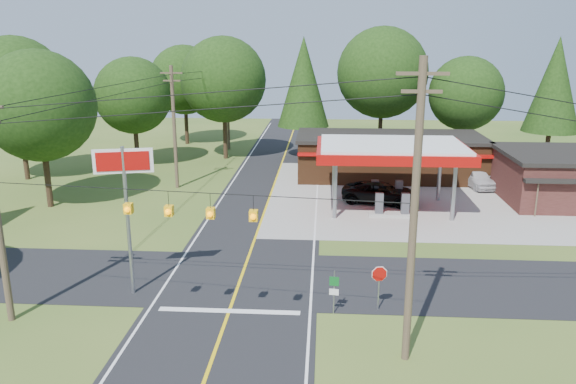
# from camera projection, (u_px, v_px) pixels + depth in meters

# --- Properties ---
(ground) EXTENTS (120.00, 120.00, 0.00)m
(ground) POSITION_uv_depth(u_px,v_px,m) (241.00, 279.00, 29.09)
(ground) COLOR #3B571E
(ground) RESTS_ON ground
(main_highway) EXTENTS (8.00, 120.00, 0.02)m
(main_highway) POSITION_uv_depth(u_px,v_px,m) (241.00, 279.00, 29.09)
(main_highway) COLOR black
(main_highway) RESTS_ON ground
(cross_road) EXTENTS (70.00, 7.00, 0.02)m
(cross_road) POSITION_uv_depth(u_px,v_px,m) (241.00, 279.00, 29.08)
(cross_road) COLOR black
(cross_road) RESTS_ON ground
(lane_center_yellow) EXTENTS (0.15, 110.00, 0.00)m
(lane_center_yellow) POSITION_uv_depth(u_px,v_px,m) (241.00, 278.00, 29.08)
(lane_center_yellow) COLOR yellow
(lane_center_yellow) RESTS_ON main_highway
(gas_canopy) EXTENTS (10.60, 7.40, 4.88)m
(gas_canopy) POSITION_uv_depth(u_px,v_px,m) (392.00, 152.00, 39.90)
(gas_canopy) COLOR gray
(gas_canopy) RESTS_ON ground
(convenience_store) EXTENTS (16.40, 7.55, 3.80)m
(convenience_store) POSITION_uv_depth(u_px,v_px,m) (389.00, 156.00, 50.06)
(convenience_store) COLOR #522E17
(convenience_store) RESTS_ON ground
(utility_pole_near_right) EXTENTS (1.80, 0.30, 11.50)m
(utility_pole_near_right) POSITION_uv_depth(u_px,v_px,m) (414.00, 213.00, 20.30)
(utility_pole_near_right) COLOR #473828
(utility_pole_near_right) RESTS_ON ground
(utility_pole_far_left) EXTENTS (1.80, 0.30, 10.00)m
(utility_pole_far_left) POSITION_uv_depth(u_px,v_px,m) (174.00, 126.00, 45.54)
(utility_pole_far_left) COLOR #473828
(utility_pole_far_left) RESTS_ON ground
(utility_pole_north) EXTENTS (0.30, 0.30, 9.50)m
(utility_pole_north) POSITION_uv_depth(u_px,v_px,m) (228.00, 107.00, 61.92)
(utility_pole_north) COLOR #473828
(utility_pole_north) RESTS_ON ground
(overhead_beacons) EXTENTS (17.04, 2.04, 1.03)m
(overhead_beacons) POSITION_uv_depth(u_px,v_px,m) (189.00, 194.00, 21.73)
(overhead_beacons) COLOR black
(overhead_beacons) RESTS_ON ground
(treeline_backdrop) EXTENTS (70.27, 51.59, 13.30)m
(treeline_backdrop) POSITION_uv_depth(u_px,v_px,m) (287.00, 91.00, 50.16)
(treeline_backdrop) COLOR #332316
(treeline_backdrop) RESTS_ON ground
(suv_car) EXTENTS (6.86, 6.86, 1.59)m
(suv_car) POSITION_uv_depth(u_px,v_px,m) (380.00, 193.00, 42.29)
(suv_car) COLOR black
(suv_car) RESTS_ON ground
(sedan_car) EXTENTS (5.43, 5.43, 1.55)m
(sedan_car) POSITION_uv_depth(u_px,v_px,m) (477.00, 178.00, 46.85)
(sedan_car) COLOR silver
(sedan_car) RESTS_ON ground
(big_stop_sign) EXTENTS (2.65, 0.73, 7.29)m
(big_stop_sign) POSITION_uv_depth(u_px,v_px,m) (125.00, 185.00, 26.02)
(big_stop_sign) COLOR gray
(big_stop_sign) RESTS_ON ground
(octagonal_stop_sign) EXTENTS (0.75, 0.21, 2.17)m
(octagonal_stop_sign) POSITION_uv_depth(u_px,v_px,m) (379.00, 278.00, 25.33)
(octagonal_stop_sign) COLOR gray
(octagonal_stop_sign) RESTS_ON ground
(route_sign_post) EXTENTS (0.43, 0.12, 2.09)m
(route_sign_post) POSITION_uv_depth(u_px,v_px,m) (334.00, 289.00, 25.07)
(route_sign_post) COLOR gray
(route_sign_post) RESTS_ON ground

